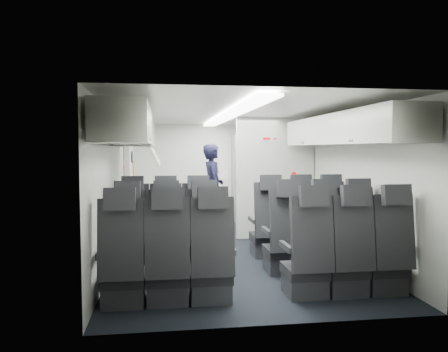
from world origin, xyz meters
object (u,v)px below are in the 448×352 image
object	(u,v)px
seat_row_front	(233,231)
seat_row_mid	(244,244)
seat_row_rear	(260,262)
carry_on_bag	(136,137)
galley_unit	(252,178)
flight_attendant	(213,188)
boarding_door	(129,183)

from	to	relation	value
seat_row_front	seat_row_mid	xyz separation A→B (m)	(0.00, -0.90, 0.00)
seat_row_rear	carry_on_bag	size ratio (longest dim) A/B	9.06
galley_unit	flight_attendant	world-z (taller)	galley_unit
flight_attendant	seat_row_front	bearing A→B (deg)	-179.41
seat_row_mid	seat_row_rear	size ratio (longest dim) A/B	1.00
seat_row_mid	carry_on_bag	size ratio (longest dim) A/B	9.06
seat_row_front	galley_unit	distance (m)	3.43
seat_row_mid	galley_unit	world-z (taller)	galley_unit
flight_attendant	boarding_door	bearing A→B (deg)	87.79
boarding_door	seat_row_mid	bearing A→B (deg)	-61.23
seat_row_front	boarding_door	distance (m)	2.71
seat_row_mid	boarding_door	world-z (taller)	boarding_door
seat_row_rear	flight_attendant	size ratio (longest dim) A/B	1.96
galley_unit	boarding_door	size ratio (longest dim) A/B	1.02
seat_row_front	flight_attendant	size ratio (longest dim) A/B	1.96
galley_unit	seat_row_front	bearing A→B (deg)	-106.28
boarding_door	flight_attendant	bearing A→B (deg)	-1.13
seat_row_mid	carry_on_bag	xyz separation A→B (m)	(-1.39, 1.04, 1.37)
seat_row_mid	seat_row_rear	xyz separation A→B (m)	(0.00, -0.90, 0.00)
boarding_door	carry_on_bag	size ratio (longest dim) A/B	5.06
seat_row_mid	seat_row_rear	bearing A→B (deg)	-90.00
seat_row_rear	boarding_door	bearing A→B (deg)	112.87
seat_row_front	flight_attendant	world-z (taller)	flight_attendant
seat_row_front	carry_on_bag	bearing A→B (deg)	174.28
boarding_door	carry_on_bag	xyz separation A→B (m)	(0.25, -1.95, 0.82)
galley_unit	carry_on_bag	bearing A→B (deg)	-126.87
galley_unit	boarding_door	distance (m)	2.84
galley_unit	seat_row_mid	bearing A→B (deg)	-102.88
seat_row_mid	flight_attendant	bearing A→B (deg)	91.16
seat_row_front	seat_row_rear	xyz separation A→B (m)	(0.00, -1.80, 0.00)
seat_row_front	carry_on_bag	world-z (taller)	carry_on_bag
seat_row_rear	boarding_door	size ratio (longest dim) A/B	1.79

